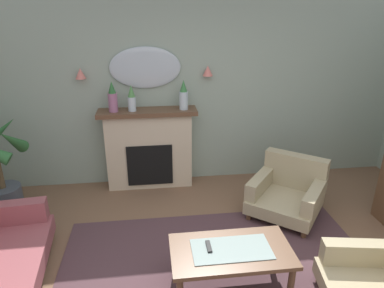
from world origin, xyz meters
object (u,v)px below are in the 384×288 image
at_px(mantel_vase_right, 184,96).
at_px(coffee_table, 231,254).
at_px(mantel_vase_centre, 113,98).
at_px(armchair_by_coffee_table, 288,191).
at_px(fireplace, 149,149).
at_px(wall_sconce_left, 80,73).
at_px(wall_mirror, 145,68).
at_px(tv_remote, 209,247).
at_px(wall_sconce_right, 208,71).
at_px(mantel_vase_left, 132,99).

xyz_separation_m(mantel_vase_right, coffee_table, (0.21, -2.11, -0.96)).
xyz_separation_m(mantel_vase_centre, armchair_by_coffee_table, (2.18, -0.92, -1.04)).
distance_m(fireplace, wall_sconce_left, 1.38).
xyz_separation_m(mantel_vase_centre, wall_sconce_left, (-0.40, 0.12, 0.31)).
height_order(fireplace, mantel_vase_centre, mantel_vase_centre).
relative_size(wall_mirror, tv_remote, 6.00).
height_order(mantel_vase_centre, wall_sconce_right, wall_sconce_right).
height_order(wall_sconce_right, armchair_by_coffee_table, wall_sconce_right).
bearing_deg(mantel_vase_right, wall_sconce_left, 174.92).
xyz_separation_m(fireplace, mantel_vase_left, (-0.20, -0.03, 0.76)).
bearing_deg(wall_sconce_left, fireplace, -6.16).
bearing_deg(coffee_table, mantel_vase_left, 113.38).
height_order(mantel_vase_left, mantel_vase_right, mantel_vase_right).
bearing_deg(coffee_table, mantel_vase_centre, 118.86).
bearing_deg(coffee_table, mantel_vase_right, 95.71).
height_order(fireplace, mantel_vase_right, mantel_vase_right).
xyz_separation_m(mantel_vase_centre, wall_sconce_right, (1.30, 0.12, 0.31)).
bearing_deg(wall_mirror, tv_remote, -77.06).
distance_m(mantel_vase_right, wall_sconce_right, 0.49).
relative_size(mantel_vase_left, tv_remote, 2.22).
distance_m(coffee_table, armchair_by_coffee_table, 1.57).
distance_m(mantel_vase_right, wall_sconce_left, 1.39).
distance_m(mantel_vase_right, wall_mirror, 0.64).
distance_m(fireplace, mantel_vase_centre, 0.90).
distance_m(mantel_vase_left, tv_remote, 2.35).
distance_m(mantel_vase_left, coffee_table, 2.48).
xyz_separation_m(wall_sconce_left, tv_remote, (1.36, -2.18, -1.21)).
relative_size(mantel_vase_centre, armchair_by_coffee_table, 0.36).
distance_m(wall_mirror, tv_remote, 2.61).
bearing_deg(wall_sconce_right, tv_remote, -98.82).
bearing_deg(armchair_by_coffee_table, wall_mirror, 147.81).
bearing_deg(mantel_vase_left, armchair_by_coffee_table, -25.47).
bearing_deg(mantel_vase_centre, wall_sconce_right, 5.27).
distance_m(mantel_vase_left, wall_sconce_left, 0.74).
bearing_deg(wall_sconce_right, mantel_vase_left, -173.48).
bearing_deg(fireplace, mantel_vase_centre, -176.40).
relative_size(wall_mirror, armchair_by_coffee_table, 0.84).
xyz_separation_m(wall_sconce_left, wall_sconce_right, (1.70, 0.00, 0.00)).
relative_size(mantel_vase_centre, mantel_vase_right, 1.02).
distance_m(wall_sconce_left, armchair_by_coffee_table, 3.10).
relative_size(wall_sconce_left, coffee_table, 0.13).
xyz_separation_m(coffee_table, tv_remote, (-0.20, 0.05, 0.07)).
distance_m(mantel_vase_right, tv_remote, 2.24).
distance_m(mantel_vase_left, wall_sconce_right, 1.11).
relative_size(mantel_vase_left, coffee_table, 0.32).
height_order(wall_sconce_left, tv_remote, wall_sconce_left).
bearing_deg(wall_sconce_left, armchair_by_coffee_table, -21.95).
height_order(mantel_vase_right, wall_sconce_right, wall_sconce_right).
relative_size(fireplace, mantel_vase_right, 3.35).
xyz_separation_m(mantel_vase_left, coffee_table, (0.91, -2.11, -0.95)).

